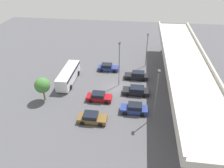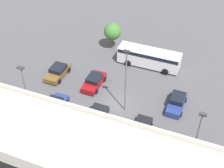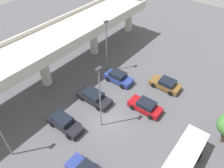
# 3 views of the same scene
# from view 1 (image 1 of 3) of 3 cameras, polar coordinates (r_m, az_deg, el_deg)

# --- Properties ---
(ground_plane) EXTENTS (90.60, 90.60, 0.00)m
(ground_plane) POSITION_cam_1_polar(r_m,az_deg,el_deg) (41.46, 1.15, -1.02)
(ground_plane) COLOR #4C4C51
(highway_overpass) EXTENTS (43.65, 7.08, 7.07)m
(highway_overpass) POSITION_cam_1_polar(r_m,az_deg,el_deg) (39.36, 18.55, 4.67)
(highway_overpass) COLOR #BCB7AD
(highway_overpass) RESTS_ON ground_plane
(parked_car_0) EXTENTS (2.06, 4.39, 1.48)m
(parked_car_0) POSITION_cam_1_polar(r_m,az_deg,el_deg) (47.26, -1.07, 4.36)
(parked_car_0) COLOR navy
(parked_car_0) RESTS_ON ground_plane
(parked_car_1) EXTENTS (2.06, 4.70, 1.55)m
(parked_car_1) POSITION_cam_1_polar(r_m,az_deg,el_deg) (44.35, 6.47, 2.23)
(parked_car_1) COLOR black
(parked_car_1) RESTS_ON ground_plane
(parked_car_2) EXTENTS (2.24, 4.78, 1.45)m
(parked_car_2) POSITION_cam_1_polar(r_m,az_deg,el_deg) (39.66, 6.31, -1.73)
(parked_car_2) COLOR black
(parked_car_2) RESTS_ON ground_plane
(parked_car_3) EXTENTS (2.11, 4.36, 1.48)m
(parked_car_3) POSITION_cam_1_polar(r_m,az_deg,el_deg) (37.86, -3.43, -3.36)
(parked_car_3) COLOR maroon
(parked_car_3) RESTS_ON ground_plane
(parked_car_4) EXTENTS (2.13, 4.34, 1.56)m
(parked_car_4) POSITION_cam_1_polar(r_m,az_deg,el_deg) (35.30, 5.83, -6.39)
(parked_car_4) COLOR navy
(parked_car_4) RESTS_ON ground_plane
(parked_car_5) EXTENTS (2.24, 4.36, 1.44)m
(parked_car_5) POSITION_cam_1_polar(r_m,az_deg,el_deg) (33.59, -5.25, -8.79)
(parked_car_5) COLOR brown
(parked_car_5) RESTS_ON ground_plane
(shuttle_bus) EXTENTS (8.92, 2.62, 2.58)m
(shuttle_bus) POSITION_cam_1_polar(r_m,az_deg,el_deg) (43.53, -11.32, 2.40)
(shuttle_bus) COLOR silver
(shuttle_bus) RESTS_ON ground_plane
(lamp_post_near_aisle) EXTENTS (0.70, 0.35, 8.71)m
(lamp_post_near_aisle) POSITION_cam_1_polar(r_m,az_deg,el_deg) (39.90, 1.89, 5.91)
(lamp_post_near_aisle) COLOR slate
(lamp_post_near_aisle) RESTS_ON ground_plane
(lamp_post_mid_lot) EXTENTS (0.70, 0.35, 8.42)m
(lamp_post_mid_lot) POSITION_cam_1_polar(r_m,az_deg,el_deg) (32.17, 11.55, -2.02)
(lamp_post_mid_lot) COLOR slate
(lamp_post_mid_lot) RESTS_ON ground_plane
(lamp_post_by_overpass) EXTENTS (0.70, 0.35, 7.42)m
(lamp_post_by_overpass) POSITION_cam_1_polar(r_m,az_deg,el_deg) (48.29, 9.09, 9.40)
(lamp_post_by_overpass) COLOR slate
(lamp_post_by_overpass) RESTS_ON ground_plane
(tree_front_left) EXTENTS (2.62, 2.62, 4.30)m
(tree_front_left) POSITION_cam_1_polar(r_m,az_deg,el_deg) (38.44, -17.75, -0.35)
(tree_front_left) COLOR brown
(tree_front_left) RESTS_ON ground_plane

